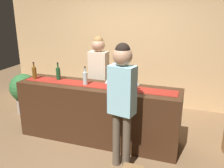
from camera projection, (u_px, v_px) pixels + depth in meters
ground_plane at (98, 139)px, 4.24m from camera, size 10.00×10.00×0.00m
back_wall at (129, 40)px, 5.50m from camera, size 6.00×0.12×2.90m
bar_counter at (98, 113)px, 4.09m from camera, size 2.67×0.60×0.97m
counter_runner_cloth at (97, 85)px, 3.94m from camera, size 2.54×0.28×0.01m
wine_bottle_green at (58, 73)px, 4.20m from camera, size 0.07×0.07×0.30m
wine_bottle_amber at (34, 73)px, 4.24m from camera, size 0.07×0.07×0.30m
wine_bottle_clear at (85, 78)px, 3.94m from camera, size 0.07×0.07×0.30m
wine_glass_near_customer at (107, 81)px, 3.80m from camera, size 0.07×0.07×0.14m
wine_glass_mid_counter at (137, 83)px, 3.71m from camera, size 0.07×0.07×0.14m
bartender at (99, 71)px, 4.51m from camera, size 0.35×0.24×1.68m
customer_sipping at (122, 94)px, 3.19m from camera, size 0.37×0.27×1.77m
potted_plant_tall at (24, 91)px, 5.16m from camera, size 0.58×0.58×0.84m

